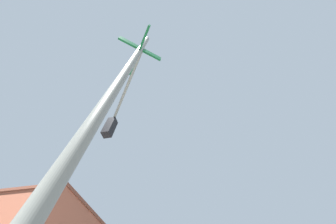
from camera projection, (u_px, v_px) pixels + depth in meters
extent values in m
cylinder|color=slate|center=(123.00, 76.00, 2.17)|extent=(0.12, 0.12, 5.98)
cylinder|color=slate|center=(127.00, 86.00, 5.06)|extent=(2.44, 1.90, 0.09)
cube|color=black|center=(110.00, 127.00, 5.43)|extent=(0.28, 0.28, 0.80)
sphere|color=red|center=(111.00, 126.00, 5.71)|extent=(0.18, 0.18, 0.18)
sphere|color=orange|center=(109.00, 130.00, 5.51)|extent=(0.18, 0.18, 0.18)
sphere|color=green|center=(106.00, 135.00, 5.30)|extent=(0.18, 0.18, 0.18)
cube|color=#0F5128|center=(139.00, 51.00, 3.36)|extent=(0.90, 0.70, 0.20)
cube|color=#0F5128|center=(141.00, 49.00, 3.54)|extent=(0.64, 0.82, 0.20)
cube|color=brown|center=(49.00, 224.00, 26.09)|extent=(20.90, 18.41, 0.40)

